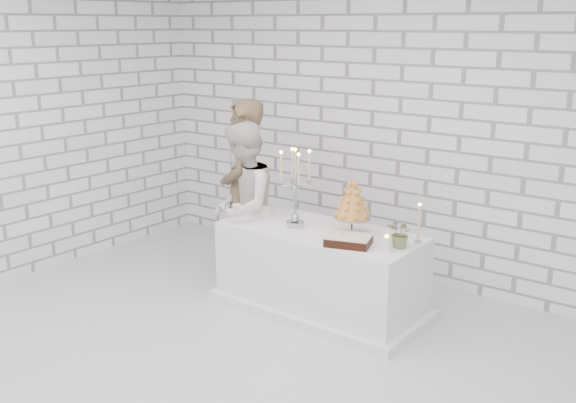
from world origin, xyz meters
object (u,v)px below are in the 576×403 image
object	(u,v)px
cake_table	(320,270)
croquembouche	(352,206)
groom	(243,192)
bride	(242,208)
candelabra	(295,188)

from	to	relation	value
cake_table	croquembouche	bearing A→B (deg)	11.17
cake_table	croquembouche	distance (m)	0.69
groom	bride	distance (m)	0.26
cake_table	croquembouche	xyz separation A→B (m)	(0.28, 0.06, 0.62)
bride	croquembouche	world-z (taller)	bride
bride	cake_table	bearing A→B (deg)	67.20
groom	bride	world-z (taller)	groom
cake_table	bride	distance (m)	0.97
groom	candelabra	bearing A→B (deg)	42.92
croquembouche	candelabra	bearing A→B (deg)	-167.64
bride	candelabra	xyz separation A→B (m)	(0.63, -0.01, 0.29)
candelabra	croquembouche	bearing A→B (deg)	12.36
cake_table	groom	xyz separation A→B (m)	(-1.02, 0.13, 0.53)
cake_table	candelabra	xyz separation A→B (m)	(-0.24, -0.06, 0.73)
bride	candelabra	bearing A→B (deg)	63.21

